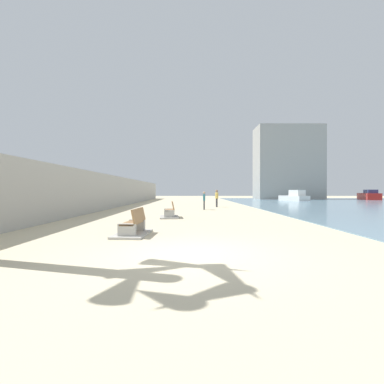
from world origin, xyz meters
name	(u,v)px	position (x,y,z in m)	size (l,w,h in m)	color
ground_plane	(191,209)	(0.00, 18.00, 0.00)	(120.00, 120.00, 0.00)	beige
seawall	(107,192)	(-7.50, 18.00, 1.51)	(0.80, 64.00, 3.02)	#ADAAA3
bench_near	(133,229)	(-2.11, 2.95, 0.23)	(1.22, 2.16, 0.98)	#ADAAA3
bench_far	(170,214)	(-1.28, 9.63, 0.23)	(1.28, 2.19, 0.98)	#ADAAA3
person_walking	(217,197)	(2.55, 20.29, 0.99)	(0.29, 0.50, 1.70)	#333338
person_standing	(204,199)	(1.14, 16.59, 0.89)	(0.21, 0.53, 1.55)	#333338
boat_far_right	(369,196)	(31.58, 42.32, 0.73)	(4.00, 6.90, 1.75)	red
boat_far_left	(295,197)	(16.38, 36.90, 0.65)	(3.79, 5.15, 1.68)	white
harbor_building	(288,163)	(18.42, 46.00, 6.83)	(12.00, 6.00, 13.66)	#9E9E99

